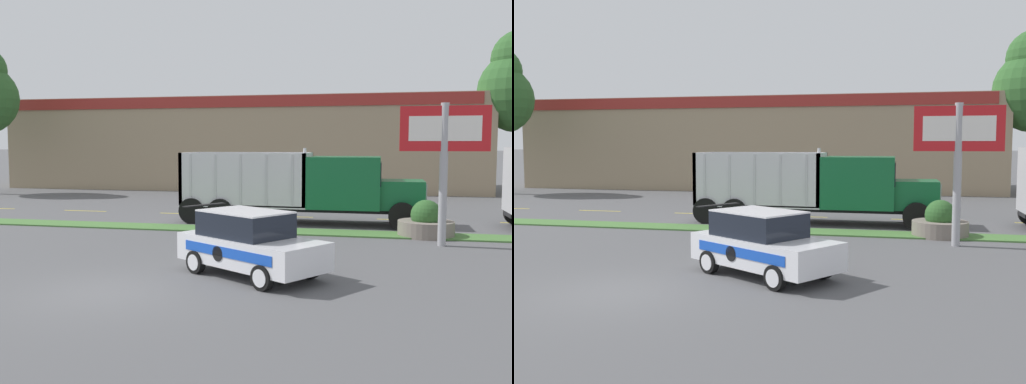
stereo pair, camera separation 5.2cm
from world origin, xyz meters
The scene contains 11 objects.
ground_plane centered at (0.00, 0.00, 0.00)m, with size 600.00×600.00×0.00m, color #515154.
grass_verge centered at (0.00, 10.06, 0.03)m, with size 120.00×1.55×0.06m, color #477538.
centre_line_3 centered at (-8.92, 14.83, 0.00)m, with size 2.40×0.14×0.01m, color yellow.
centre_line_4 centered at (-3.52, 14.83, 0.00)m, with size 2.40×0.14×0.01m, color yellow.
centre_line_5 centered at (1.88, 14.83, 0.00)m, with size 2.40×0.14×0.01m, color yellow.
centre_line_6 centered at (7.28, 14.83, 0.00)m, with size 2.40×0.14×0.01m, color yellow.
dump_truck_mid centered at (3.70, 12.80, 1.58)m, with size 10.58×2.85×3.34m.
rally_car centered at (2.89, 2.41, 0.88)m, with size 4.46×3.79×1.77m.
store_sign_post centered at (8.34, 8.16, 3.50)m, with size 2.96×0.28×4.90m.
stone_planter centered at (7.96, 10.17, 0.49)m, with size 2.10×2.10×1.40m.
store_building_backdrop centered at (-4.60, 33.71, 3.49)m, with size 36.36×12.10×6.98m.
Camera 1 is at (6.34, -12.19, 3.52)m, focal length 40.00 mm.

